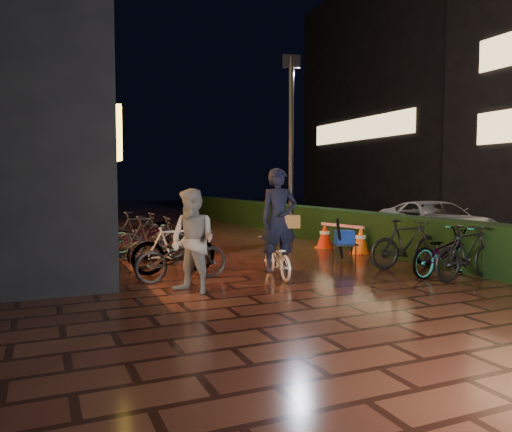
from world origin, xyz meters
name	(u,v)px	position (x,y,z in m)	size (l,w,h in m)	color
ground	(320,281)	(0.00, 0.00, 0.00)	(80.00, 80.00, 0.00)	#381911
asphalt_road	(470,234)	(9.00, 5.00, 0.00)	(11.00, 60.00, 0.01)	black
hedge	(284,218)	(3.30, 8.00, 0.50)	(0.70, 20.00, 1.00)	black
bystander_person	(193,241)	(-2.40, -0.02, 0.85)	(0.83, 0.64, 1.70)	slate
van	(435,222)	(5.89, 3.42, 0.62)	(2.04, 4.42, 1.23)	#B1B0B5
lamp_post_hedge	(291,140)	(2.19, 5.37, 3.02)	(0.53, 0.19, 5.49)	black
lamp_post_sf	(100,146)	(-3.05, 6.89, 2.80)	(0.47, 0.26, 5.08)	black
cyclist	(278,237)	(-0.57, 0.61, 0.77)	(0.77, 1.49, 2.06)	silver
traffic_barrier	(342,237)	(2.58, 3.22, 0.35)	(0.74, 1.72, 0.70)	#FF640D
cart_assembly	(344,239)	(1.62, 1.69, 0.52)	(0.69, 0.59, 1.01)	black
parked_bikes_storefront	(159,241)	(-2.26, 3.17, 0.49)	(1.95, 5.08, 1.03)	black
parked_bikes_hedge	(438,249)	(2.42, -0.37, 0.50)	(1.92, 2.11, 1.03)	black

